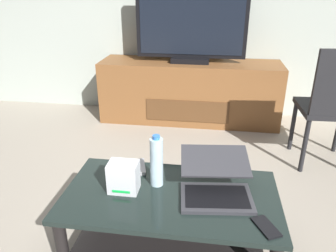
# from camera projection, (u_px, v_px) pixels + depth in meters

# --- Properties ---
(ground_plane) EXTENTS (7.68, 7.68, 0.00)m
(ground_plane) POSITION_uv_depth(u_px,v_px,m) (145.00, 249.00, 1.85)
(ground_plane) COLOR #9E9384
(coffee_table) EXTENTS (1.08, 0.58, 0.40)m
(coffee_table) POSITION_uv_depth(u_px,v_px,m) (171.00, 214.00, 1.71)
(coffee_table) COLOR black
(coffee_table) RESTS_ON ground
(media_cabinet) EXTENTS (1.84, 0.50, 0.63)m
(media_cabinet) POSITION_uv_depth(u_px,v_px,m) (190.00, 92.00, 3.47)
(media_cabinet) COLOR brown
(media_cabinet) RESTS_ON ground
(television) EXTENTS (1.08, 0.20, 0.76)m
(television) POSITION_uv_depth(u_px,v_px,m) (191.00, 25.00, 3.17)
(television) COLOR black
(television) RESTS_ON media_cabinet
(dining_chair) EXTENTS (0.46, 0.46, 0.96)m
(dining_chair) POSITION_uv_depth(u_px,v_px,m) (334.00, 103.00, 2.47)
(dining_chair) COLOR black
(dining_chair) RESTS_ON ground
(laptop) EXTENTS (0.39, 0.42, 0.17)m
(laptop) POSITION_uv_depth(u_px,v_px,m) (216.00, 182.00, 1.64)
(laptop) COLOR #333338
(laptop) RESTS_ON coffee_table
(router_box) EXTENTS (0.15, 0.11, 0.16)m
(router_box) POSITION_uv_depth(u_px,v_px,m) (124.00, 177.00, 1.65)
(router_box) COLOR silver
(router_box) RESTS_ON coffee_table
(water_bottle_near) EXTENTS (0.07, 0.07, 0.28)m
(water_bottle_near) POSITION_uv_depth(u_px,v_px,m) (157.00, 162.00, 1.68)
(water_bottle_near) COLOR silver
(water_bottle_near) RESTS_ON coffee_table
(cell_phone) EXTENTS (0.13, 0.16, 0.01)m
(cell_phone) POSITION_uv_depth(u_px,v_px,m) (266.00, 227.00, 1.43)
(cell_phone) COLOR black
(cell_phone) RESTS_ON coffee_table
(tv_remote) EXTENTS (0.09, 0.17, 0.02)m
(tv_remote) POSITION_uv_depth(u_px,v_px,m) (141.00, 167.00, 1.88)
(tv_remote) COLOR #99999E
(tv_remote) RESTS_ON coffee_table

